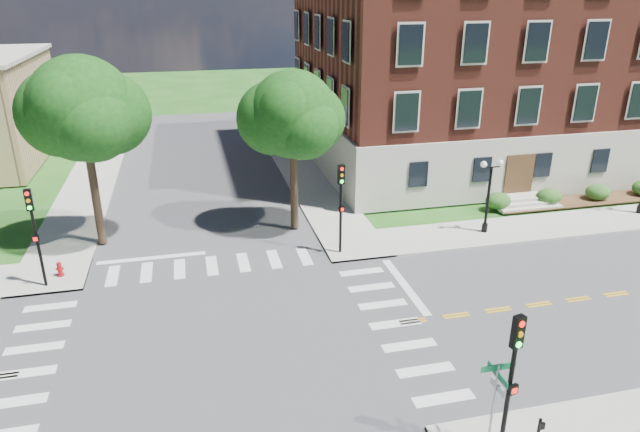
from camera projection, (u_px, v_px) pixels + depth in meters
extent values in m
plane|color=#1C4E16|center=(223.00, 347.00, 22.44)|extent=(160.00, 160.00, 0.00)
cube|color=#3D3D3F|center=(223.00, 347.00, 22.44)|extent=(90.00, 12.00, 0.01)
cube|color=#3D3D3F|center=(223.00, 347.00, 22.43)|extent=(12.00, 90.00, 0.01)
cube|color=#9E9B93|center=(598.00, 221.00, 34.30)|extent=(34.00, 3.50, 0.12)
cube|color=#9E9B93|center=(300.00, 166.00, 44.81)|extent=(3.50, 34.00, 0.12)
cube|color=#9E9B93|center=(92.00, 180.00, 41.51)|extent=(3.50, 34.00, 0.12)
cube|color=silver|center=(405.00, 286.00, 27.02)|extent=(0.40, 5.50, 0.00)
cube|color=#B4AF9E|center=(497.00, 130.00, 46.55)|extent=(30.00, 20.00, 4.20)
cube|color=maroon|center=(509.00, 28.00, 43.54)|extent=(29.55, 19.70, 11.80)
cube|color=#472D19|center=(519.00, 176.00, 36.80)|extent=(2.00, 0.10, 2.80)
cylinder|color=#302618|center=(97.00, 202.00, 30.38)|extent=(0.44, 0.44, 4.71)
sphere|color=#103B10|center=(82.00, 109.00, 28.49)|extent=(5.33, 5.33, 5.33)
cylinder|color=#302618|center=(294.00, 193.00, 32.46)|extent=(0.44, 0.44, 4.24)
sphere|color=#103B10|center=(293.00, 114.00, 30.76)|extent=(4.80, 4.80, 4.80)
cylinder|color=black|center=(507.00, 402.00, 16.49)|extent=(0.14, 0.14, 3.80)
cube|color=black|center=(518.00, 332.00, 15.59)|extent=(0.36, 0.28, 1.00)
cylinder|color=red|center=(522.00, 324.00, 15.35)|extent=(0.19, 0.09, 0.18)
cylinder|color=orange|center=(520.00, 335.00, 15.47)|extent=(0.19, 0.09, 0.18)
cylinder|color=#19E533|center=(519.00, 345.00, 15.60)|extent=(0.19, 0.09, 0.18)
cube|color=black|center=(513.00, 389.00, 16.11)|extent=(0.32, 0.18, 0.30)
cylinder|color=black|center=(341.00, 219.00, 29.46)|extent=(0.14, 0.14, 3.80)
cube|color=black|center=(341.00, 174.00, 28.56)|extent=(0.37, 0.30, 1.00)
cylinder|color=red|center=(342.00, 169.00, 28.32)|extent=(0.19, 0.10, 0.18)
cylinder|color=orange|center=(342.00, 175.00, 28.44)|extent=(0.19, 0.10, 0.18)
cylinder|color=#19E533|center=(342.00, 182.00, 28.57)|extent=(0.19, 0.10, 0.18)
cube|color=black|center=(342.00, 209.00, 29.08)|extent=(0.32, 0.20, 0.30)
cylinder|color=black|center=(39.00, 249.00, 26.09)|extent=(0.14, 0.14, 3.80)
cube|color=black|center=(29.00, 200.00, 25.19)|extent=(0.35, 0.26, 1.00)
cylinder|color=red|center=(27.00, 194.00, 24.94)|extent=(0.19, 0.07, 0.18)
cylinder|color=orange|center=(28.00, 201.00, 25.07)|extent=(0.19, 0.07, 0.18)
cylinder|color=#19E533|center=(30.00, 208.00, 25.19)|extent=(0.19, 0.07, 0.18)
cube|color=black|center=(36.00, 239.00, 25.70)|extent=(0.31, 0.16, 0.30)
cylinder|color=black|center=(485.00, 228.00, 32.57)|extent=(0.32, 0.32, 0.50)
cylinder|color=black|center=(488.00, 201.00, 31.95)|extent=(0.16, 0.16, 3.80)
cube|color=black|center=(492.00, 167.00, 31.22)|extent=(1.00, 0.06, 0.06)
sphere|color=white|center=(484.00, 164.00, 31.04)|extent=(0.36, 0.36, 0.36)
sphere|color=white|center=(500.00, 163.00, 31.25)|extent=(0.36, 0.36, 0.36)
cylinder|color=black|center=(639.00, 209.00, 35.26)|extent=(0.32, 0.32, 0.50)
cylinder|color=gray|center=(493.00, 408.00, 16.79)|extent=(0.07, 0.07, 3.10)
cube|color=#0C6238|center=(499.00, 367.00, 16.24)|extent=(1.10, 0.03, 0.20)
cube|color=#0C6238|center=(498.00, 374.00, 16.33)|extent=(0.03, 1.10, 0.20)
cube|color=silver|center=(497.00, 387.00, 16.51)|extent=(0.03, 0.75, 0.25)
cube|color=black|center=(542.00, 426.00, 16.80)|extent=(0.14, 0.08, 0.22)
cylinder|color=#9A0B12|center=(61.00, 275.00, 27.67)|extent=(0.32, 0.32, 0.10)
cylinder|color=#9A0B12|center=(60.00, 270.00, 27.58)|extent=(0.22, 0.22, 0.60)
sphere|color=#9A0B12|center=(59.00, 264.00, 27.46)|extent=(0.24, 0.24, 0.24)
cylinder|color=#9A0B12|center=(60.00, 269.00, 27.55)|extent=(0.35, 0.12, 0.12)
cylinder|color=#9A0B12|center=(60.00, 269.00, 27.55)|extent=(0.12, 0.35, 0.12)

